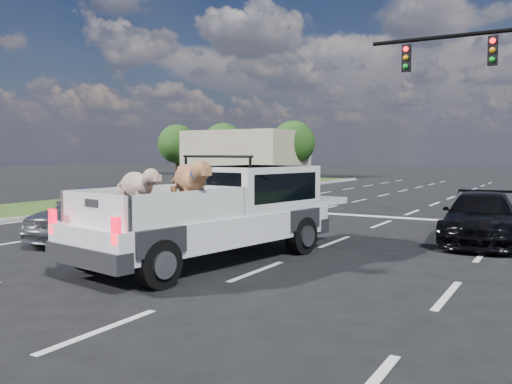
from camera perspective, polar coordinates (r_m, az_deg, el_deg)
ground at (r=11.41m, az=-7.64°, el=-7.36°), size 160.00×160.00×0.00m
road_markings at (r=17.02m, az=5.97°, el=-3.54°), size 17.75×60.00×0.01m
grass_median_left at (r=23.70m, az=-20.98°, el=-1.54°), size 5.00×60.00×0.10m
curb_left at (r=21.86m, az=-16.93°, el=-1.84°), size 0.15×60.00×0.14m
building_left at (r=52.27m, az=-0.99°, el=4.01°), size 10.00×8.00×4.40m
tree_far_a at (r=59.61m, az=-8.30°, el=5.02°), size 4.20×4.20×5.40m
tree_far_b at (r=56.10m, az=-3.46°, el=5.12°), size 4.20×4.20×5.40m
tree_far_c at (r=52.14m, az=3.94°, el=5.20°), size 4.20×4.20×5.40m
pickup_truck at (r=11.41m, az=-4.30°, el=-2.02°), size 3.15×6.21×2.22m
silver_sedan at (r=14.88m, az=-16.28°, el=-1.88°), size 2.75×4.72×1.51m
black_coupe at (r=14.82m, az=22.61°, el=-2.53°), size 2.07×4.46×1.26m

